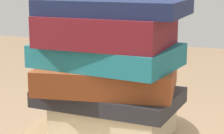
{
  "coord_description": "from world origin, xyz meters",
  "views": [
    {
      "loc": [
        -0.32,
        0.83,
        0.82
      ],
      "look_at": [
        0.0,
        0.0,
        0.63
      ],
      "focal_mm": 68.87,
      "sensor_mm": 36.0,
      "label": 1
    }
  ],
  "objects_px": {
    "book_charcoal": "(109,97)",
    "book_cream": "(113,120)",
    "book_rust": "(108,77)",
    "book_maroon": "(107,30)",
    "book_navy": "(115,7)",
    "book_teal": "(108,55)"
  },
  "relations": [
    {
      "from": "book_cream",
      "to": "book_teal",
      "type": "relative_size",
      "value": 0.82
    },
    {
      "from": "book_rust",
      "to": "book_teal",
      "type": "height_order",
      "value": "book_teal"
    },
    {
      "from": "book_cream",
      "to": "book_navy",
      "type": "bearing_deg",
      "value": -82.08
    },
    {
      "from": "book_navy",
      "to": "book_teal",
      "type": "bearing_deg",
      "value": 4.65
    },
    {
      "from": "book_rust",
      "to": "book_charcoal",
      "type": "bearing_deg",
      "value": 121.61
    },
    {
      "from": "book_rust",
      "to": "book_teal",
      "type": "xyz_separation_m",
      "value": [
        -0.0,
        0.01,
        0.05
      ]
    },
    {
      "from": "book_charcoal",
      "to": "book_rust",
      "type": "relative_size",
      "value": 1.04
    },
    {
      "from": "book_cream",
      "to": "book_charcoal",
      "type": "distance_m",
      "value": 0.05
    },
    {
      "from": "book_rust",
      "to": "book_teal",
      "type": "bearing_deg",
      "value": 89.08
    },
    {
      "from": "book_maroon",
      "to": "book_navy",
      "type": "xyz_separation_m",
      "value": [
        -0.01,
        -0.01,
        0.05
      ]
    },
    {
      "from": "book_maroon",
      "to": "book_navy",
      "type": "relative_size",
      "value": 0.88
    },
    {
      "from": "book_maroon",
      "to": "book_cream",
      "type": "bearing_deg",
      "value": -178.93
    },
    {
      "from": "book_cream",
      "to": "book_rust",
      "type": "xyz_separation_m",
      "value": [
        0.02,
        -0.02,
        0.09
      ]
    },
    {
      "from": "book_rust",
      "to": "book_navy",
      "type": "height_order",
      "value": "book_navy"
    },
    {
      "from": "book_charcoal",
      "to": "book_rust",
      "type": "bearing_deg",
      "value": -45.17
    },
    {
      "from": "book_cream",
      "to": "book_navy",
      "type": "xyz_separation_m",
      "value": [
        0.0,
        -0.01,
        0.24
      ]
    },
    {
      "from": "book_cream",
      "to": "book_maroon",
      "type": "xyz_separation_m",
      "value": [
        0.01,
        -0.0,
        0.19
      ]
    },
    {
      "from": "book_rust",
      "to": "book_cream",
      "type": "bearing_deg",
      "value": 124.95
    },
    {
      "from": "book_charcoal",
      "to": "book_navy",
      "type": "xyz_separation_m",
      "value": [
        -0.01,
        -0.0,
        0.19
      ]
    },
    {
      "from": "book_charcoal",
      "to": "book_cream",
      "type": "bearing_deg",
      "value": 139.61
    },
    {
      "from": "book_rust",
      "to": "book_navy",
      "type": "bearing_deg",
      "value": 155.59
    },
    {
      "from": "book_rust",
      "to": "book_maroon",
      "type": "bearing_deg",
      "value": 92.48
    }
  ]
}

